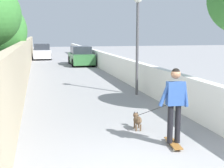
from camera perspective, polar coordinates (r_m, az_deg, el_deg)
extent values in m
plane|color=gray|center=(19.07, -8.06, 1.81)|extent=(80.00, 80.00, 0.00)
cube|color=tan|center=(16.87, -16.47, 4.20)|extent=(48.00, 0.30, 2.18)
cube|color=white|center=(17.53, 1.30, 3.26)|extent=(48.00, 0.30, 1.25)
cylinder|color=brown|center=(17.95, -19.76, 4.02)|extent=(0.27, 0.27, 1.98)
ellipsoid|color=#387A33|center=(17.88, -20.08, 9.62)|extent=(2.55, 2.55, 3.00)
cylinder|color=#4C4C51|center=(12.56, 4.88, 6.62)|extent=(0.12, 0.12, 3.85)
cube|color=brown|center=(7.19, 11.69, -11.04)|extent=(0.82, 0.30, 0.02)
cylinder|color=beige|center=(7.43, 10.46, -10.65)|extent=(0.06, 0.04, 0.06)
cylinder|color=beige|center=(7.47, 11.50, -10.56)|extent=(0.06, 0.04, 0.06)
cylinder|color=beige|center=(6.93, 11.87, -12.21)|extent=(0.06, 0.04, 0.06)
cylinder|color=beige|center=(6.98, 12.99, -12.10)|extent=(0.06, 0.04, 0.06)
cylinder|color=black|center=(7.01, 11.12, -7.57)|extent=(0.14, 0.14, 0.90)
cylinder|color=black|center=(7.07, 12.52, -7.48)|extent=(0.14, 0.14, 0.90)
cube|color=#2D5199|center=(6.86, 12.03, -1.81)|extent=(0.26, 0.40, 0.53)
cylinder|color=#2D5199|center=(6.79, 10.11, -1.92)|extent=(0.12, 0.29, 0.58)
cylinder|color=#2D5199|center=(6.95, 13.89, -1.91)|extent=(0.11, 0.19, 0.59)
sphere|color=#9E7051|center=(6.79, 12.16, 1.88)|extent=(0.22, 0.22, 0.22)
sphere|color=black|center=(6.79, 12.17, 2.21)|extent=(0.19, 0.19, 0.19)
ellipsoid|color=brown|center=(8.14, 4.93, -6.94)|extent=(0.39, 0.26, 0.22)
sphere|color=brown|center=(8.35, 4.59, -6.00)|extent=(0.15, 0.15, 0.15)
cone|color=black|center=(8.32, 4.33, -5.48)|extent=(0.06, 0.06, 0.06)
cone|color=black|center=(8.33, 4.87, -5.46)|extent=(0.06, 0.06, 0.06)
cylinder|color=brown|center=(8.29, 4.33, -7.91)|extent=(0.04, 0.04, 0.18)
cylinder|color=brown|center=(8.31, 5.15, -7.87)|extent=(0.04, 0.04, 0.18)
cylinder|color=brown|center=(8.07, 4.67, -8.41)|extent=(0.04, 0.04, 0.18)
cylinder|color=brown|center=(8.09, 5.51, -8.36)|extent=(0.04, 0.04, 0.18)
cylinder|color=brown|center=(7.89, 5.30, -6.86)|extent=(0.14, 0.05, 0.13)
cylinder|color=black|center=(7.49, 8.18, -4.85)|extent=(1.34, 0.44, 0.66)
cube|color=#336B38|center=(24.75, -5.99, 4.95)|extent=(4.15, 1.70, 0.80)
cube|color=#262B33|center=(24.70, -6.02, 6.53)|extent=(2.16, 1.50, 0.60)
cylinder|color=black|center=(25.94, -8.12, 4.60)|extent=(0.64, 0.22, 0.64)
cylinder|color=black|center=(26.16, -4.67, 4.70)|extent=(0.64, 0.22, 0.64)
cylinder|color=black|center=(23.40, -7.45, 4.06)|extent=(0.64, 0.22, 0.64)
cylinder|color=black|center=(23.63, -3.64, 4.18)|extent=(0.64, 0.22, 0.64)
cube|color=silver|center=(31.37, -13.30, 5.75)|extent=(4.28, 1.70, 0.80)
cube|color=#262B33|center=(31.34, -13.35, 6.99)|extent=(2.23, 1.50, 0.60)
cylinder|color=black|center=(32.71, -14.72, 5.42)|extent=(0.64, 0.22, 0.64)
cylinder|color=black|center=(32.73, -11.94, 5.53)|extent=(0.64, 0.22, 0.64)
cylinder|color=black|center=(30.06, -14.76, 5.07)|extent=(0.64, 0.22, 0.64)
cylinder|color=black|center=(30.09, -11.74, 5.19)|extent=(0.64, 0.22, 0.64)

